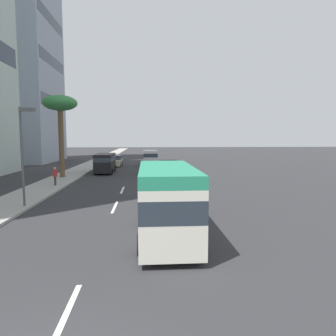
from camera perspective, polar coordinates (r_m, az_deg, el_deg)
ground_plane at (r=36.43m, az=-7.21°, el=-1.01°), size 198.00×198.00×0.00m
sidewalk_right at (r=37.39m, az=-17.49°, el=-0.94°), size 162.00×3.26×0.15m
lane_stripe_near at (r=8.37m, az=-19.02°, el=-25.26°), size 3.20×0.16×0.01m
lane_stripe_mid at (r=19.06m, az=-10.05°, el=-7.27°), size 3.20×0.16×0.01m
lane_stripe_far at (r=24.99m, az=-8.62°, el=-4.13°), size 3.20×0.16×0.01m
minibus_lead at (r=12.83m, az=-0.28°, el=-5.90°), size 6.55×2.39×3.07m
van_second at (r=44.60m, az=-3.36°, el=2.03°), size 5.07×2.14×2.38m
car_third at (r=45.88m, az=-9.90°, el=1.32°), size 4.66×1.81×1.65m
car_fourth at (r=35.37m, az=-3.05°, el=0.05°), size 4.03×1.86×1.59m
van_fifth at (r=37.28m, az=-11.83°, el=1.13°), size 5.34×2.13×2.32m
pedestrian_mid_block at (r=27.83m, az=-20.62°, el=-1.32°), size 0.31×0.37×1.59m
palm_tree at (r=33.52m, az=-19.77°, el=10.87°), size 3.49×3.49×8.47m
street_lamp at (r=19.95m, az=-25.68°, el=4.06°), size 0.24×0.97×5.93m
office_tower_far at (r=61.70m, az=-27.20°, el=19.38°), size 14.90×12.98×38.85m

